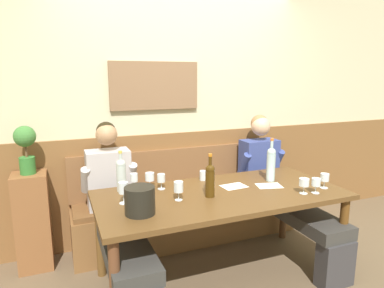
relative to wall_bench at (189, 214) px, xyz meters
The scene contains 25 objects.
ground_plane 0.88m from the wall_bench, 90.00° to the right, with size 6.80×6.80×0.02m, color brown.
room_wall_back 1.15m from the wall_bench, 90.65° to the left, with size 6.80×0.12×2.80m.
wood_wainscot_panel 0.34m from the wall_bench, 90.00° to the left, with size 6.80×0.03×1.10m, color brown.
wall_bench is the anchor object (origin of this frame).
dining_table 0.81m from the wall_bench, 90.00° to the right, with size 2.00×0.92×0.75m.
person_right_seat 0.94m from the wall_bench, 154.43° to the right, with size 0.49×1.34×1.28m.
person_center_left_seat 0.95m from the wall_bench, 25.87° to the right, with size 0.50×1.33×1.27m.
ice_bucket 1.26m from the wall_bench, 128.73° to the right, with size 0.21×0.21×0.19m, color black.
wine_bottle_amber_mid 0.98m from the wall_bench, 99.36° to the right, with size 0.07×0.07×0.34m.
wine_bottle_clear_water 1.02m from the wall_bench, 46.80° to the right, with size 0.08×0.08×0.39m.
wine_bottle_green_tall 1.03m from the wall_bench, 153.47° to the right, with size 0.08×0.08×0.34m.
wine_glass_mid_left 1.01m from the wall_bench, 117.05° to the right, with size 0.07×0.07×0.15m.
wine_glass_right_end 0.90m from the wall_bench, 151.68° to the right, with size 0.06×0.06×0.13m.
wine_glass_center_rear 1.17m from the wall_bench, 140.00° to the right, with size 0.07×0.07×0.16m.
wine_glass_near_bucket 1.34m from the wall_bench, 55.07° to the right, with size 0.07×0.07×0.12m.
wine_glass_center_front 1.38m from the wall_bench, 47.38° to the right, with size 0.07×0.07×0.13m.
wine_glass_left_end 0.83m from the wall_bench, 133.83° to the right, with size 0.07×0.07×0.13m.
wine_glass_by_bottle 1.27m from the wall_bench, 58.31° to the right, with size 0.08×0.08×0.13m.
wine_glass_mid_right 0.84m from the wall_bench, 143.64° to the right, with size 0.08×0.08×0.13m.
water_tumbler_left 1.00m from the wall_bench, 136.76° to the right, with size 0.06×0.06×0.09m, color silver.
water_tumbler_right 0.61m from the wall_bench, 90.07° to the right, with size 0.07×0.07×0.09m, color silver.
tasting_sheet_left_guest 0.96m from the wall_bench, 57.14° to the right, with size 0.21×0.15×0.00m, color white.
tasting_sheet_right_guest 0.79m from the wall_bench, 74.31° to the right, with size 0.21×0.15×0.00m, color white.
corner_pedestal 1.46m from the wall_bench, behind, with size 0.28×0.28×0.86m, color brown.
potted_plant 1.67m from the wall_bench, behind, with size 0.18×0.18×0.41m.
Camera 1 is at (-1.19, -2.21, 1.67)m, focal length 31.67 mm.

